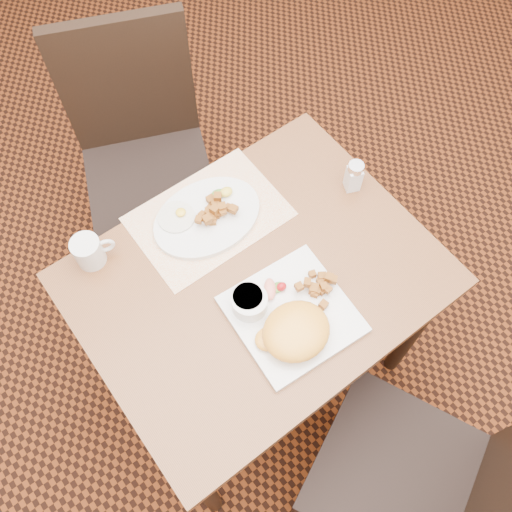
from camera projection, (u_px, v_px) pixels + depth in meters
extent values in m
plane|color=black|center=(257.00, 363.00, 2.13)|extent=(8.00, 8.00, 0.00)
cube|color=brown|center=(257.00, 280.00, 1.48)|extent=(0.90, 0.70, 0.03)
cylinder|color=black|center=(207.00, 493.00, 1.59)|extent=(0.05, 0.05, 0.71)
cylinder|color=black|center=(414.00, 330.00, 1.81)|extent=(0.05, 0.05, 0.71)
cylinder|color=black|center=(100.00, 331.00, 1.81)|extent=(0.05, 0.05, 0.71)
cylinder|color=black|center=(296.00, 203.00, 2.03)|extent=(0.05, 0.05, 0.71)
cube|color=black|center=(397.00, 475.00, 1.52)|extent=(0.56, 0.56, 0.05)
cylinder|color=black|center=(301.00, 509.00, 1.70)|extent=(0.04, 0.04, 0.42)
cylinder|color=black|center=(457.00, 460.00, 1.77)|extent=(0.04, 0.04, 0.42)
cylinder|color=black|center=(351.00, 403.00, 1.85)|extent=(0.04, 0.04, 0.42)
cube|color=black|center=(510.00, 507.00, 1.24)|extent=(0.40, 0.21, 0.50)
cube|color=black|center=(151.00, 183.00, 1.96)|extent=(0.55, 0.55, 0.05)
cylinder|color=black|center=(198.00, 172.00, 2.27)|extent=(0.04, 0.04, 0.42)
cylinder|color=black|center=(217.00, 249.00, 2.11)|extent=(0.04, 0.04, 0.42)
cylinder|color=black|center=(108.00, 191.00, 2.23)|extent=(0.04, 0.04, 0.42)
cylinder|color=black|center=(121.00, 271.00, 2.07)|extent=(0.04, 0.04, 0.42)
cube|color=black|center=(127.00, 84.00, 1.81)|extent=(0.40, 0.20, 0.50)
cube|color=white|center=(209.00, 216.00, 1.55)|extent=(0.40, 0.28, 0.00)
cube|color=silver|center=(292.00, 314.00, 1.41)|extent=(0.30, 0.30, 0.02)
ellipsoid|color=#FFAF31|center=(296.00, 331.00, 1.35)|extent=(0.17, 0.15, 0.06)
ellipsoid|color=#FFAF31|center=(309.00, 334.00, 1.36)|extent=(0.07, 0.06, 0.02)
ellipsoid|color=#FFAF31|center=(268.00, 339.00, 1.36)|extent=(0.07, 0.06, 0.02)
cylinder|color=silver|center=(250.00, 302.00, 1.39)|extent=(0.09, 0.09, 0.05)
cylinder|color=beige|center=(248.00, 296.00, 1.37)|extent=(0.07, 0.07, 0.01)
ellipsoid|color=#387223|center=(277.00, 287.00, 1.42)|extent=(0.04, 0.03, 0.01)
ellipsoid|color=red|center=(282.00, 287.00, 1.42)|extent=(0.03, 0.03, 0.03)
ellipsoid|color=#F28C72|center=(270.00, 289.00, 1.42)|extent=(0.06, 0.07, 0.02)
cylinder|color=white|center=(176.00, 217.00, 1.52)|extent=(0.10, 0.10, 0.01)
ellipsoid|color=yellow|center=(181.00, 212.00, 1.52)|extent=(0.03, 0.03, 0.01)
ellipsoid|color=#387223|center=(219.00, 193.00, 1.55)|extent=(0.05, 0.04, 0.01)
ellipsoid|color=yellow|center=(226.00, 192.00, 1.55)|extent=(0.04, 0.03, 0.02)
cube|color=white|center=(353.00, 178.00, 1.56)|extent=(0.05, 0.05, 0.08)
cylinder|color=silver|center=(356.00, 167.00, 1.51)|extent=(0.06, 0.06, 0.02)
cylinder|color=silver|center=(88.00, 252.00, 1.45)|extent=(0.08, 0.08, 0.09)
torus|color=silver|center=(105.00, 246.00, 1.45)|extent=(0.05, 0.02, 0.05)
cube|color=#A15B19|center=(322.00, 283.00, 1.43)|extent=(0.02, 0.02, 0.02)
cube|color=#A15B19|center=(323.00, 280.00, 1.43)|extent=(0.02, 0.02, 0.02)
cube|color=#A15B19|center=(315.00, 290.00, 1.42)|extent=(0.03, 0.03, 0.02)
cube|color=#A15B19|center=(334.00, 280.00, 1.41)|extent=(0.03, 0.03, 0.02)
cube|color=#A15B19|center=(314.00, 289.00, 1.42)|extent=(0.03, 0.03, 0.02)
cube|color=#A15B19|center=(299.00, 287.00, 1.40)|extent=(0.02, 0.02, 0.02)
cube|color=#A15B19|center=(321.00, 281.00, 1.43)|extent=(0.02, 0.02, 0.01)
cube|color=#A15B19|center=(329.00, 278.00, 1.42)|extent=(0.03, 0.03, 0.02)
cube|color=#A15B19|center=(323.00, 305.00, 1.40)|extent=(0.02, 0.02, 0.02)
cube|color=#A15B19|center=(315.00, 291.00, 1.42)|extent=(0.03, 0.03, 0.02)
cube|color=#A15B19|center=(324.00, 287.00, 1.41)|extent=(0.02, 0.02, 0.02)
cube|color=#A15B19|center=(312.00, 274.00, 1.44)|extent=(0.02, 0.02, 0.02)
cube|color=#A15B19|center=(322.00, 290.00, 1.42)|extent=(0.02, 0.02, 0.02)
cube|color=#A15B19|center=(315.00, 294.00, 1.41)|extent=(0.02, 0.02, 0.02)
cube|color=#A15B19|center=(328.00, 289.00, 1.40)|extent=(0.02, 0.02, 0.01)
cube|color=#A15B19|center=(307.00, 282.00, 1.41)|extent=(0.03, 0.03, 0.02)
cube|color=#A15B19|center=(322.00, 277.00, 1.43)|extent=(0.03, 0.03, 0.02)
cube|color=#A15B19|center=(211.00, 199.00, 1.54)|extent=(0.02, 0.02, 0.02)
cube|color=#A15B19|center=(209.00, 209.00, 1.53)|extent=(0.02, 0.02, 0.02)
cube|color=#A15B19|center=(208.00, 211.00, 1.52)|extent=(0.02, 0.02, 0.02)
cube|color=#A15B19|center=(233.00, 209.00, 1.51)|extent=(0.03, 0.03, 0.02)
cube|color=#A15B19|center=(215.00, 215.00, 1.52)|extent=(0.03, 0.03, 0.02)
cube|color=#A15B19|center=(212.00, 215.00, 1.51)|extent=(0.03, 0.03, 0.02)
cube|color=#A15B19|center=(207.00, 219.00, 1.49)|extent=(0.02, 0.02, 0.02)
cube|color=#A15B19|center=(202.00, 215.00, 1.52)|extent=(0.02, 0.02, 0.02)
cube|color=#A15B19|center=(218.00, 197.00, 1.52)|extent=(0.03, 0.03, 0.02)
cube|color=#A15B19|center=(199.00, 220.00, 1.49)|extent=(0.03, 0.03, 0.02)
cube|color=#A15B19|center=(222.00, 207.00, 1.51)|extent=(0.03, 0.03, 0.02)
cube|color=#A15B19|center=(229.00, 208.00, 1.53)|extent=(0.02, 0.02, 0.02)
cube|color=#A15B19|center=(209.00, 212.00, 1.52)|extent=(0.02, 0.02, 0.02)
cube|color=#A15B19|center=(212.00, 219.00, 1.51)|extent=(0.02, 0.02, 0.02)
cube|color=#A15B19|center=(219.00, 212.00, 1.52)|extent=(0.02, 0.02, 0.02)
cube|color=#A15B19|center=(213.00, 222.00, 1.51)|extent=(0.02, 0.02, 0.01)
cube|color=#A15B19|center=(215.00, 210.00, 1.50)|extent=(0.03, 0.03, 0.02)
cube|color=#A15B19|center=(222.00, 212.00, 1.50)|extent=(0.02, 0.02, 0.01)
cube|color=#A15B19|center=(215.00, 214.00, 1.52)|extent=(0.02, 0.02, 0.02)
cube|color=#A15B19|center=(215.00, 205.00, 1.53)|extent=(0.03, 0.03, 0.02)
cube|color=#A15B19|center=(217.00, 214.00, 1.52)|extent=(0.03, 0.03, 0.02)
cube|color=#A15B19|center=(216.00, 203.00, 1.53)|extent=(0.03, 0.03, 0.02)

